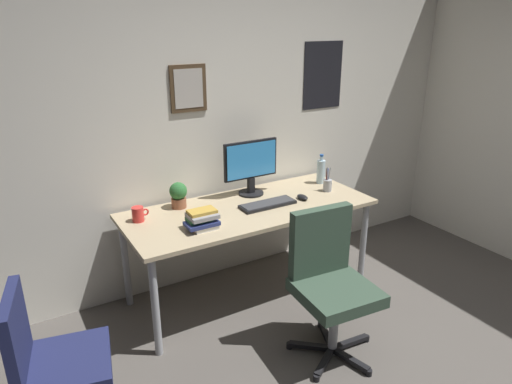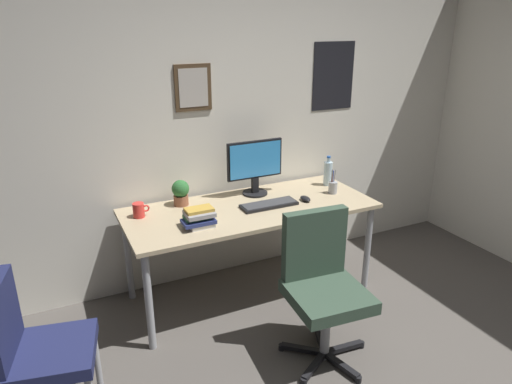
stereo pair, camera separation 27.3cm
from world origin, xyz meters
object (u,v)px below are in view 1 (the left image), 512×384
Objects in this scene: office_chair at (329,277)px; computer_mouse at (302,197)px; keyboard at (268,204)px; pen_cup at (327,185)px; side_chair at (50,358)px; potted_plant at (178,194)px; coffee_mug_near at (138,214)px; book_stack_left at (202,220)px; water_bottle at (321,171)px; monitor at (251,165)px.

office_chair is 8.64× the size of computer_mouse.
pen_cup is at bearing 2.30° from keyboard.
side_chair reaches higher than computer_mouse.
coffee_mug_near is at bearing -164.56° from potted_plant.
book_stack_left is at bearing -45.21° from coffee_mug_near.
water_bottle is at bearing 68.25° from pen_cup.
office_chair is 3.76× the size of water_bottle.
side_chair is 1.78m from keyboard.
water_bottle is at bearing -0.31° from coffee_mug_near.
side_chair is 4.03× the size of book_stack_left.
monitor is at bearing 87.79° from office_chair.
water_bottle is at bearing 14.56° from book_stack_left.
office_chair is 8.00× the size of coffee_mug_near.
pen_cup is (0.57, -0.26, -0.19)m from monitor.
computer_mouse is 0.44× the size of water_bottle.
book_stack_left reaches higher than coffee_mug_near.
computer_mouse is at bearing -5.10° from keyboard.
monitor is 2.36× the size of potted_plant.
monitor is at bearing 173.35° from water_bottle.
water_bottle is (0.64, -0.07, -0.13)m from monitor.
potted_plant is (-0.60, 0.03, -0.13)m from monitor.
office_chair reaches higher than potted_plant.
book_stack_left is (-1.25, -0.32, -0.04)m from water_bottle.
side_chair reaches higher than coffee_mug_near.
pen_cup is at bearing 6.80° from book_stack_left.
potted_plant is at bearing 177.54° from monitor.
book_stack_left is at bearing -146.63° from monitor.
office_chair reaches higher than pen_cup.
potted_plant reaches higher than computer_mouse.
potted_plant is 0.90× the size of book_stack_left.
coffee_mug_near is 0.35m from potted_plant.
water_bottle reaches higher than book_stack_left.
monitor is 1.82× the size of water_bottle.
coffee_mug_near is 0.47m from book_stack_left.
side_chair is at bearing -130.50° from coffee_mug_near.
coffee_mug_near is (-0.89, 0.99, 0.26)m from office_chair.
side_chair is 4.38× the size of pen_cup.
monitor is 0.65m from pen_cup.
water_bottle reaches higher than side_chair.
pen_cup reaches higher than book_stack_left.
pen_cup is (-0.07, -0.18, -0.05)m from water_bottle.
pen_cup is at bearing -7.29° from coffee_mug_near.
side_chair is at bearing -163.50° from pen_cup.
book_stack_left is at bearing 26.20° from side_chair.
coffee_mug_near is (-0.94, -0.07, -0.19)m from monitor.
water_bottle reaches higher than potted_plant.
water_bottle reaches higher than pen_cup.
potted_plant reaches higher than side_chair.
book_stack_left reaches higher than keyboard.
office_chair is 1.09× the size of side_chair.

